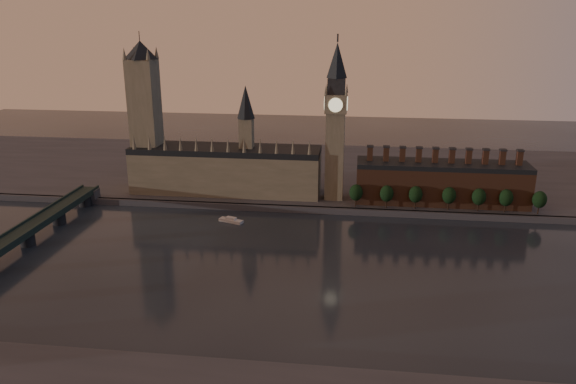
{
  "coord_description": "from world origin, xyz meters",
  "views": [
    {
      "loc": [
        24.12,
        -250.72,
        123.05
      ],
      "look_at": [
        -14.18,
        55.0,
        24.72
      ],
      "focal_mm": 35.0,
      "sensor_mm": 36.0,
      "label": 1
    }
  ],
  "objects_px": {
    "victoria_tower": "(145,112)",
    "river_boat": "(231,220)",
    "big_ben": "(336,121)",
    "westminster_bridge": "(5,247)"
  },
  "relations": [
    {
      "from": "victoria_tower",
      "to": "river_boat",
      "type": "bearing_deg",
      "value": -34.91
    },
    {
      "from": "big_ben",
      "to": "westminster_bridge",
      "type": "bearing_deg",
      "value": -145.67
    },
    {
      "from": "victoria_tower",
      "to": "big_ben",
      "type": "bearing_deg",
      "value": -2.2
    },
    {
      "from": "victoria_tower",
      "to": "river_boat",
      "type": "height_order",
      "value": "victoria_tower"
    },
    {
      "from": "westminster_bridge",
      "to": "river_boat",
      "type": "xyz_separation_m",
      "value": [
        103.81,
        69.68,
        -6.25
      ]
    },
    {
      "from": "victoria_tower",
      "to": "river_boat",
      "type": "distance_m",
      "value": 101.95
    },
    {
      "from": "westminster_bridge",
      "to": "big_ben",
      "type": "bearing_deg",
      "value": 34.33
    },
    {
      "from": "big_ben",
      "to": "victoria_tower",
      "type": "bearing_deg",
      "value": 177.8
    },
    {
      "from": "victoria_tower",
      "to": "big_ben",
      "type": "xyz_separation_m",
      "value": [
        130.0,
        -5.0,
        -2.26
      ]
    },
    {
      "from": "big_ben",
      "to": "river_boat",
      "type": "height_order",
      "value": "big_ben"
    }
  ]
}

